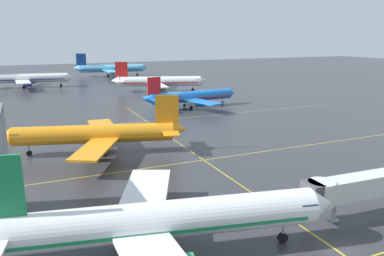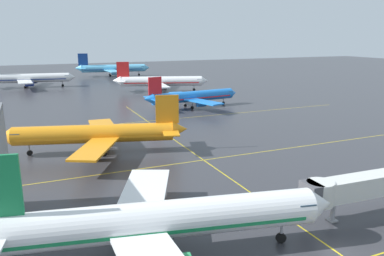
{
  "view_description": "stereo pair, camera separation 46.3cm",
  "coord_description": "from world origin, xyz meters",
  "views": [
    {
      "loc": [
        -29.5,
        -27.38,
        22.87
      ],
      "look_at": [
        -0.66,
        38.11,
        5.38
      ],
      "focal_mm": 35.74,
      "sensor_mm": 36.0,
      "label": 1
    },
    {
      "loc": [
        -29.07,
        -27.57,
        22.87
      ],
      "look_at": [
        -0.66,
        38.11,
        5.38
      ],
      "focal_mm": 35.74,
      "sensor_mm": 36.0,
      "label": 2
    }
  ],
  "objects": [
    {
      "name": "ground_plane",
      "position": [
        0.0,
        0.0,
        0.0
      ],
      "size": [
        600.0,
        600.0,
        0.0
      ],
      "primitive_type": "plane",
      "color": "#333338"
    },
    {
      "name": "airliner_far_left_stand",
      "position": [
        21.44,
        122.34,
        4.19
      ],
      "size": [
        38.49,
        32.9,
        12.26
      ],
      "color": "white",
      "rests_on": "ground"
    },
    {
      "name": "airliner_front_gate",
      "position": [
        -18.18,
        6.96,
        4.19
      ],
      "size": [
        39.25,
        33.35,
        12.26
      ],
      "color": "white",
      "rests_on": "ground"
    },
    {
      "name": "airliner_third_row",
      "position": [
        19.21,
        83.86,
        3.6
      ],
      "size": [
        33.92,
        29.11,
        10.54
      ],
      "color": "blue",
      "rests_on": "ground"
    },
    {
      "name": "jet_bridge",
      "position": [
        7.6,
        5.75,
        4.06
      ],
      "size": [
        17.29,
        3.7,
        5.58
      ],
      "color": "silver",
      "rests_on": "ground"
    },
    {
      "name": "airliner_second_row",
      "position": [
        -17.38,
        46.61,
        3.87
      ],
      "size": [
        35.92,
        30.62,
        11.33
      ],
      "color": "orange",
      "rests_on": "ground"
    },
    {
      "name": "airliner_distant_taxiway",
      "position": [
        16.07,
        190.14,
        4.4
      ],
      "size": [
        41.45,
        35.37,
        12.9
      ],
      "color": "#5BB7E5",
      "rests_on": "ground"
    },
    {
      "name": "airliner_far_right_stand",
      "position": [
        -28.11,
        156.86,
        4.16
      ],
      "size": [
        39.1,
        33.36,
        12.17
      ],
      "color": "white",
      "rests_on": "ground"
    },
    {
      "name": "taxiway_markings",
      "position": [
        0.0,
        34.17,
        0.0
      ],
      "size": [
        127.47,
        119.36,
        0.01
      ],
      "color": "yellow",
      "rests_on": "ground"
    }
  ]
}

